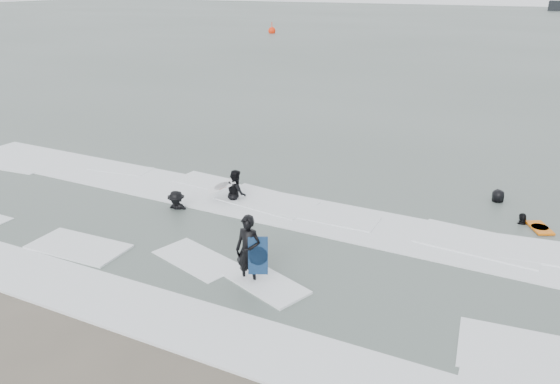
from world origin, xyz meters
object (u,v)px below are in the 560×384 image
at_px(surfer_breaker, 177,211).
at_px(surfer_right_near, 522,225).
at_px(buoy, 272,31).
at_px(surfer_centre, 249,283).
at_px(surfer_right_far, 497,203).
at_px(surfer_wading, 236,201).

relative_size(surfer_breaker, surfer_right_near, 1.00).
relative_size(surfer_right_near, buoy, 0.93).
bearing_deg(buoy, surfer_right_near, -54.77).
bearing_deg(surfer_centre, surfer_right_near, 49.60).
distance_m(surfer_centre, surfer_right_far, 9.68).
height_order(surfer_centre, surfer_wading, surfer_centre).
bearing_deg(buoy, surfer_wading, -62.95).
height_order(surfer_right_near, buoy, buoy).
bearing_deg(surfer_breaker, surfer_right_far, 17.96).
xyz_separation_m(surfer_right_near, surfer_right_far, (-0.92, 1.52, 0.00)).
bearing_deg(surfer_wading, surfer_right_near, -120.46).
distance_m(surfer_centre, surfer_wading, 5.48).
height_order(surfer_breaker, surfer_right_near, surfer_breaker).
bearing_deg(surfer_right_near, buoy, -77.59).
bearing_deg(surfer_centre, surfer_wading, 124.49).
xyz_separation_m(surfer_right_far, buoy, (-35.57, 50.15, 0.42)).
bearing_deg(surfer_right_far, surfer_wading, 0.14).
distance_m(surfer_right_far, buoy, 61.49).
distance_m(surfer_wading, surfer_right_near, 9.20).
relative_size(surfer_wading, surfer_right_far, 1.02).
height_order(surfer_centre, surfer_right_far, surfer_centre).
distance_m(surfer_centre, surfer_breaker, 5.24).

